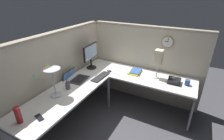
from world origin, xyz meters
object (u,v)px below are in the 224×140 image
monitor (91,55)px  computer_mouse (109,71)px  pen_cup (68,86)px  office_phone (175,81)px  desk_lamp_paper (159,58)px  keyboard (101,77)px  desk_lamp_dome (53,74)px  wall_clock (168,42)px  cell_phone (39,118)px  thermos_flask (18,115)px  book_stack (135,72)px  coffee_mug (187,83)px  laptop (75,78)px

monitor → computer_mouse: size_ratio=4.81×
pen_cup → office_phone: size_ratio=0.87×
desk_lamp_paper → keyboard: bearing=117.0°
desk_lamp_dome → wall_clock: 2.03m
monitor → cell_phone: size_ratio=3.47×
desk_lamp_paper → desk_lamp_dome: bearing=136.7°
desk_lamp_dome → thermos_flask: (-0.62, -0.03, -0.25)m
cell_phone → pen_cup: bearing=28.1°
desk_lamp_dome → desk_lamp_paper: desk_lamp_paper is taller
thermos_flask → book_stack: 2.05m
keyboard → pen_cup: bearing=157.9°
cell_phone → wall_clock: wall_clock is taller
monitor → book_stack: monitor is taller
desk_lamp_dome → coffee_mug: 2.15m
coffee_mug → laptop: bearing=111.2°
monitor → keyboard: 0.54m
laptop → book_stack: laptop is taller
desk_lamp_paper → wall_clock: wall_clock is taller
computer_mouse → desk_lamp_paper: bearing=-78.5°
desk_lamp_paper → coffee_mug: size_ratio=5.52×
keyboard → thermos_flask: 1.46m
computer_mouse → desk_lamp_dome: size_ratio=0.23×
monitor → laptop: size_ratio=1.21×
monitor → desk_lamp_dome: monitor is taller
desk_lamp_dome → office_phone: desk_lamp_dome is taller
laptop → computer_mouse: size_ratio=3.97×
thermos_flask → computer_mouse: bearing=-9.5°
laptop → desk_lamp_dome: (-0.54, -0.09, 0.34)m
book_stack → office_phone: bearing=-94.7°
cell_phone → desk_lamp_paper: size_ratio=0.27×
keyboard → cell_phone: bearing=177.1°
monitor → cell_phone: (-1.53, -0.26, -0.29)m
office_phone → pen_cup: bearing=123.5°
laptop → desk_lamp_paper: desk_lamp_paper is taller
laptop → keyboard: size_ratio=0.96×
cell_phone → thermos_flask: (-0.16, 0.14, 0.10)m
keyboard → office_phone: office_phone is taller
pen_cup → thermos_flask: (-0.86, -0.00, 0.06)m
computer_mouse → thermos_flask: (-1.71, 0.29, 0.09)m
thermos_flask → wall_clock: wall_clock is taller
coffee_mug → wall_clock: wall_clock is taller
desk_lamp_paper → coffee_mug: (-0.03, -0.53, -0.34)m
monitor → thermos_flask: (-1.69, -0.12, -0.18)m
desk_lamp_dome → cell_phone: bearing=-159.2°
laptop → monitor: bearing=-0.2°
cell_phone → thermos_flask: 0.24m
pen_cup → wall_clock: bearing=-42.4°
pen_cup → cell_phone: size_ratio=1.25×
laptop → book_stack: bearing=-49.8°
keyboard → coffee_mug: coffee_mug is taller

